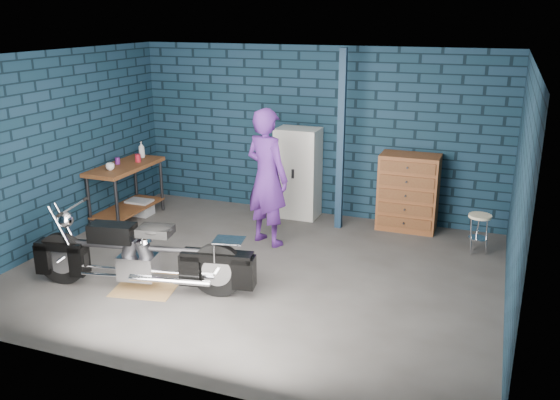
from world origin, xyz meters
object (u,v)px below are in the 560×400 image
Objects in this scene: person at (267,177)px; storage_bin at (140,207)px; tool_chest at (408,193)px; locker at (298,173)px; shop_stool at (478,234)px; workbench at (127,193)px; motorcycle at (142,250)px.

person is 2.60m from storage_bin.
tool_chest is at bearing -122.75° from person.
locker is 1.77m from tool_chest.
storage_bin is 2.66m from locker.
person is at bearing -167.32° from shop_stool.
storage_bin is 0.28× the size of locker.
shop_stool reaches higher than storage_bin.
storage_bin is 5.28m from shop_stool.
tool_chest is at bearing 11.52° from storage_bin.
tool_chest is (1.76, 0.00, -0.14)m from locker.
tool_chest is at bearing 149.80° from shop_stool.
tool_chest is (4.22, 1.14, 0.13)m from workbench.
shop_stool is (3.67, 2.58, -0.23)m from motorcycle.
person is 3.49× the size of shop_stool.
tool_chest is at bearing 40.40° from motorcycle.
workbench is 2.73m from locker.
workbench is 2.50m from person.
locker is at bearing 180.00° from tool_chest.
locker is (0.84, 3.20, 0.21)m from motorcycle.
motorcycle is 1.60× the size of locker.
storage_bin is (-1.60, 2.34, -0.38)m from motorcycle.
motorcycle is at bearing -55.62° from storage_bin.
tool_chest is at bearing 15.12° from workbench.
person is 4.90× the size of storage_bin.
workbench reaches higher than shop_stool.
motorcycle is 5.79× the size of storage_bin.
person is 1.67× the size of tool_chest.
shop_stool is at bearing 5.59° from workbench.
workbench is 1.20× the size of tool_chest.
person is at bearing -144.63° from tool_chest.
person reaches higher than tool_chest.
storage_bin is at bearing -160.67° from locker.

